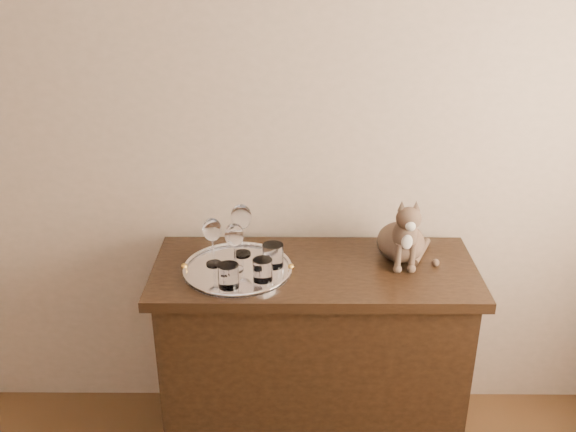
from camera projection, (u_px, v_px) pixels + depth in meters
name	position (u px, v px, depth m)	size (l,w,h in m)	color
wall_back	(157.00, 112.00, 2.45)	(4.00, 0.10, 2.70)	tan
sideboard	(313.00, 361.00, 2.55)	(1.20, 0.50, 0.85)	black
tray	(238.00, 270.00, 2.34)	(0.40, 0.40, 0.01)	silver
wine_glass_a	(213.00, 242.00, 2.33)	(0.07, 0.07, 0.19)	silver
wine_glass_b	(242.00, 230.00, 2.40)	(0.08, 0.08, 0.21)	silver
wine_glass_d	(235.00, 247.00, 2.30)	(0.07, 0.07, 0.18)	white
tumbler_a	(263.00, 270.00, 2.25)	(0.07, 0.07, 0.08)	silver
tumbler_b	(228.00, 276.00, 2.21)	(0.07, 0.07, 0.08)	white
tumbler_c	(273.00, 255.00, 2.34)	(0.08, 0.08, 0.09)	white
cat	(402.00, 225.00, 2.38)	(0.27, 0.25, 0.27)	#4A3B2C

